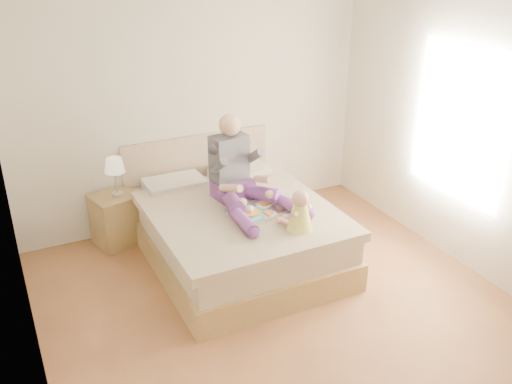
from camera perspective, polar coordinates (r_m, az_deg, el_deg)
name	(u,v)px	position (r m, az deg, el deg)	size (l,w,h in m)	color
room	(297,150)	(4.45, 4.16, 4.20)	(4.02, 4.22, 2.71)	brown
bed	(234,228)	(5.79, -2.25, -3.62)	(1.70, 2.18, 1.00)	olive
nightstand	(117,219)	(6.22, -13.74, -2.65)	(0.54, 0.50, 0.55)	olive
lamp	(115,167)	(5.96, -13.96, 2.40)	(0.20, 0.20, 0.42)	silver
adult	(240,177)	(5.57, -1.65, 1.52)	(0.74, 1.11, 0.88)	#64327D
tray	(258,210)	(5.42, 0.21, -1.78)	(0.58, 0.49, 0.15)	silver
baby	(299,214)	(5.09, 4.33, -2.16)	(0.28, 0.34, 0.38)	#E6DF48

